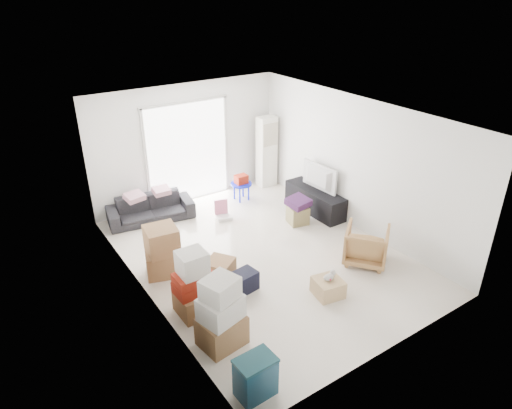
{
  "coord_description": "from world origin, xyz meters",
  "views": [
    {
      "loc": [
        -4.17,
        -5.98,
        4.69
      ],
      "look_at": [
        -0.01,
        0.2,
        0.98
      ],
      "focal_mm": 32.0,
      "sensor_mm": 36.0,
      "label": 1
    }
  ],
  "objects": [
    {
      "name": "duffel_bag",
      "position": [
        -0.92,
        -0.72,
        0.17
      ],
      "size": [
        0.57,
        0.39,
        0.34
      ],
      "primitive_type": "cube",
      "rotation": [
        0.0,
        0.0,
        0.14
      ],
      "color": "black",
      "rests_on": "room_shell"
    },
    {
      "name": "television",
      "position": [
        2.0,
        0.84,
        0.59
      ],
      "size": [
        0.62,
        1.02,
        0.13
      ],
      "primitive_type": "imported",
      "rotation": [
        0.0,
        0.0,
        1.63
      ],
      "color": "black",
      "rests_on": "tv_console"
    },
    {
      "name": "wood_crate",
      "position": [
        0.2,
        -1.6,
        0.15
      ],
      "size": [
        0.51,
        0.51,
        0.29
      ],
      "primitive_type": "cube",
      "rotation": [
        0.0,
        0.0,
        -0.18
      ],
      "color": "tan",
      "rests_on": "room_shell"
    },
    {
      "name": "plush_bunny",
      "position": [
        0.23,
        -1.59,
        0.35
      ],
      "size": [
        0.26,
        0.16,
        0.13
      ],
      "rotation": [
        0.0,
        0.0,
        0.56
      ],
      "color": "#B2ADA8",
      "rests_on": "wood_crate"
    },
    {
      "name": "pillow_right",
      "position": [
        -0.9,
        2.51,
        0.76
      ],
      "size": [
        0.33,
        0.26,
        0.11
      ],
      "primitive_type": "cube",
      "rotation": [
        0.0,
        0.0,
        -0.03
      ],
      "color": "#C993A1",
      "rests_on": "sofa"
    },
    {
      "name": "kids_table",
      "position": [
        0.96,
        2.25,
        0.44
      ],
      "size": [
        0.49,
        0.49,
        0.62
      ],
      "rotation": [
        0.0,
        0.0,
        -0.3
      ],
      "color": "#0C1ACC",
      "rests_on": "room_shell"
    },
    {
      "name": "storage_bins",
      "position": [
        -1.9,
        -2.6,
        0.29
      ],
      "size": [
        0.5,
        0.36,
        0.57
      ],
      "rotation": [
        0.0,
        0.0,
        0.03
      ],
      "color": "navy",
      "rests_on": "room_shell"
    },
    {
      "name": "tv_console",
      "position": [
        2.0,
        0.84,
        0.26
      ],
      "size": [
        0.47,
        1.57,
        0.52
      ],
      "primitive_type": "cube",
      "color": "black",
      "rests_on": "room_shell"
    },
    {
      "name": "sliding_door",
      "position": [
        0.0,
        2.98,
        1.24
      ],
      "size": [
        2.1,
        0.04,
        2.33
      ],
      "color": "white",
      "rests_on": "room_shell"
    },
    {
      "name": "box_stack_b",
      "position": [
        -1.8,
        -0.76,
        0.47
      ],
      "size": [
        0.6,
        0.54,
        1.09
      ],
      "rotation": [
        0.0,
        0.0,
        -0.02
      ],
      "color": "olive",
      "rests_on": "room_shell"
    },
    {
      "name": "sofa",
      "position": [
        -1.19,
        2.5,
        0.35
      ],
      "size": [
        1.86,
        0.82,
        0.7
      ],
      "primitive_type": "imported",
      "rotation": [
        0.0,
        0.0,
        -0.17
      ],
      "color": "#29282E",
      "rests_on": "room_shell"
    },
    {
      "name": "toy_walker",
      "position": [
        0.12,
        1.69,
        0.12
      ],
      "size": [
        0.37,
        0.35,
        0.42
      ],
      "rotation": [
        0.0,
        0.0,
        -0.27
      ],
      "color": "silver",
      "rests_on": "room_shell"
    },
    {
      "name": "pillow_left",
      "position": [
        -1.49,
        2.53,
        0.76
      ],
      "size": [
        0.41,
        0.35,
        0.11
      ],
      "primitive_type": "cube",
      "rotation": [
        0.0,
        0.0,
        0.2
      ],
      "color": "#C993A1",
      "rests_on": "sofa"
    },
    {
      "name": "ottoman",
      "position": [
        1.34,
        0.62,
        0.19
      ],
      "size": [
        0.46,
        0.46,
        0.39
      ],
      "primitive_type": "cube",
      "rotation": [
        0.0,
        0.0,
        -0.23
      ],
      "color": "olive",
      "rests_on": "room_shell"
    },
    {
      "name": "ac_tower",
      "position": [
        1.95,
        2.65,
        0.88
      ],
      "size": [
        0.45,
        0.3,
        1.75
      ],
      "primitive_type": "cube",
      "color": "white",
      "rests_on": "room_shell"
    },
    {
      "name": "armchair",
      "position": [
        1.44,
        -1.23,
        0.38
      ],
      "size": [
        1.01,
        1.02,
        0.77
      ],
      "primitive_type": "imported",
      "rotation": [
        0.0,
        0.0,
        2.23
      ],
      "color": "#A6844A",
      "rests_on": "room_shell"
    },
    {
      "name": "box_stack_c",
      "position": [
        -1.77,
        0.48,
        0.44
      ],
      "size": [
        0.73,
        0.67,
        0.91
      ],
      "rotation": [
        0.0,
        0.0,
        -0.17
      ],
      "color": "olive",
      "rests_on": "room_shell"
    },
    {
      "name": "box_stack_a",
      "position": [
        -1.8,
        -1.59,
        0.5
      ],
      "size": [
        0.67,
        0.58,
        1.11
      ],
      "rotation": [
        0.0,
        0.0,
        0.19
      ],
      "color": "olive",
      "rests_on": "room_shell"
    },
    {
      "name": "loose_box",
      "position": [
        -1.03,
        -0.21,
        0.18
      ],
      "size": [
        0.61,
        0.61,
        0.36
      ],
      "primitive_type": "cube",
      "rotation": [
        0.0,
        0.0,
        0.59
      ],
      "color": "olive",
      "rests_on": "room_shell"
    },
    {
      "name": "room_shell",
      "position": [
        0.0,
        0.0,
        1.35
      ],
      "size": [
        4.98,
        6.48,
        3.18
      ],
      "color": "silver",
      "rests_on": "ground"
    },
    {
      "name": "blanket",
      "position": [
        1.34,
        0.62,
        0.46
      ],
      "size": [
        0.46,
        0.46,
        0.14
      ],
      "primitive_type": "cube",
      "rotation": [
        0.0,
        0.0,
        0.1
      ],
      "color": "#4A2256",
      "rests_on": "ottoman"
    }
  ]
}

